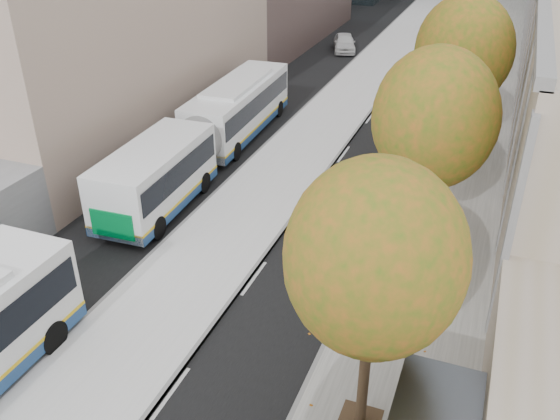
% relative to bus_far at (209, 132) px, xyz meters
% --- Properties ---
extents(bus_platform, '(4.25, 150.00, 0.15)m').
position_rel_bus_far_xyz_m(bus_platform, '(3.96, 8.36, -1.53)').
color(bus_platform, silver).
rests_on(bus_platform, ground).
extents(sidewalk, '(4.75, 150.00, 0.08)m').
position_rel_bus_far_xyz_m(sidewalk, '(11.96, 8.36, -1.57)').
color(sidewalk, gray).
rests_on(sidewalk, ground).
extents(tree_c, '(4.20, 4.20, 7.28)m').
position_rel_bus_far_xyz_m(tree_c, '(11.43, -13.64, 3.65)').
color(tree_c, '#312518').
rests_on(tree_c, sidewalk).
extents(tree_d, '(4.40, 4.40, 7.60)m').
position_rel_bus_far_xyz_m(tree_d, '(11.43, -4.64, 3.86)').
color(tree_d, '#312518').
rests_on(tree_d, sidewalk).
extents(tree_e, '(4.60, 4.60, 7.92)m').
position_rel_bus_far_xyz_m(tree_e, '(11.43, 4.36, 4.08)').
color(tree_e, '#312518').
rests_on(tree_e, sidewalk).
extents(bus_far, '(3.27, 17.71, 2.94)m').
position_rel_bus_far_xyz_m(bus_far, '(0.00, 0.00, 0.00)').
color(bus_far, white).
rests_on(bus_far, ground).
extents(distant_car, '(2.99, 4.61, 1.46)m').
position_rel_bus_far_xyz_m(distant_car, '(0.30, 24.30, -0.88)').
color(distant_car, silver).
rests_on(distant_car, ground).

